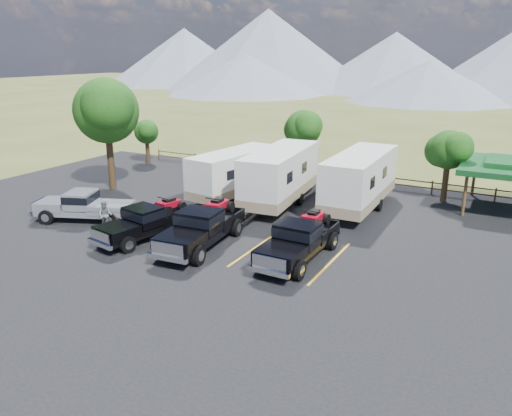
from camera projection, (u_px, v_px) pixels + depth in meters
The scene contains 18 objects.
ground at pixel (176, 269), 22.83m from camera, with size 320.00×320.00×0.00m, color #4B5825.
asphalt_lot at pixel (212, 247), 25.33m from camera, with size 44.00×34.00×0.04m, color black.
stall_lines at pixel (223, 240), 26.16m from camera, with size 12.12×5.50×0.01m.
tree_big_nw at pixel (106, 111), 34.43m from camera, with size 5.54×5.18×7.84m.
tree_ne_a at pixel (449, 150), 31.93m from camera, with size 3.11×2.92×4.76m.
tree_north at pixel (303, 128), 38.52m from camera, with size 3.46×3.24×5.25m.
tree_nw_small at pixel (146, 132), 43.55m from camera, with size 2.59×2.43×3.85m.
rail_fence at pixel (349, 176), 37.22m from camera, with size 36.12×0.12×1.00m.
mountain_range at pixel (434, 59), 112.68m from camera, with size 209.00×71.00×20.00m.
rig_left at pixel (147, 221), 26.29m from camera, with size 2.87×6.07×1.95m.
rig_center at pixel (202, 226), 25.17m from camera, with size 2.80×6.67×2.17m.
rig_right at pixel (300, 239), 23.58m from camera, with size 2.24×6.24×2.08m.
trailer_left at pixel (235, 174), 33.25m from camera, with size 3.27×9.23×3.19m.
trailer_center at pixel (280, 176), 31.83m from camera, with size 3.51×10.31×3.56m.
trailer_right at pixel (360, 181), 30.74m from camera, with size 2.80×10.17×3.54m.
pickup_silver at pixel (84, 206), 28.97m from camera, with size 6.12×3.90×1.75m.
person_a at pixel (127, 221), 26.65m from camera, with size 0.59×0.39×1.62m, color silver.
person_b at pixel (105, 215), 27.62m from camera, with size 0.79×0.61×1.62m, color slate.
Camera 1 is at (13.24, -16.61, 9.53)m, focal length 35.00 mm.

